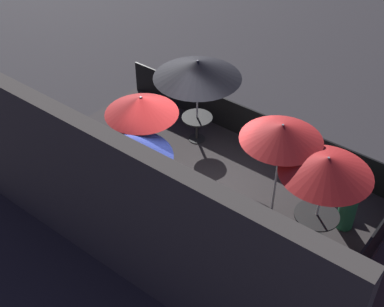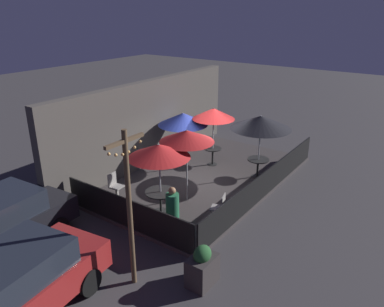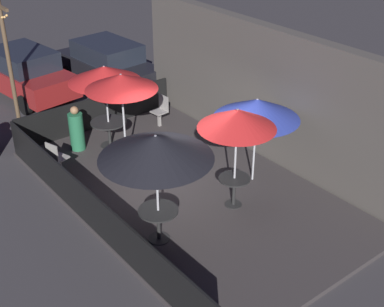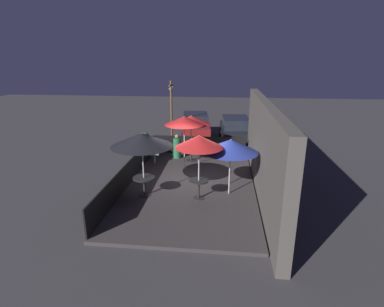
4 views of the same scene
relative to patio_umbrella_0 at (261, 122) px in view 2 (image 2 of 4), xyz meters
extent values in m
plane|color=#383538|center=(-1.18, 1.62, -2.30)|extent=(60.00, 60.00, 0.00)
cube|color=#383333|center=(-1.18, 1.62, -2.24)|extent=(8.64, 5.15, 0.12)
cube|color=#4C4742|center=(-1.18, 4.43, -0.53)|extent=(10.24, 0.36, 3.54)
cube|color=black|center=(-1.18, -0.91, -1.71)|extent=(8.44, 0.05, 0.95)
cube|color=black|center=(-5.46, 1.62, -1.71)|extent=(0.05, 4.95, 0.95)
cylinder|color=#B2B2B7|center=(0.00, 0.00, -0.97)|extent=(0.05, 0.05, 2.43)
cone|color=black|center=(0.00, 0.00, 0.00)|extent=(2.25, 2.25, 0.49)
cylinder|color=#B2B2B7|center=(0.02, 2.06, -0.98)|extent=(0.05, 0.05, 2.40)
cone|color=red|center=(0.02, 2.06, 0.00)|extent=(1.70, 1.70, 0.44)
cylinder|color=#B2B2B7|center=(-4.22, 1.31, -1.03)|extent=(0.05, 0.05, 2.31)
cone|color=red|center=(-4.22, 1.31, -0.09)|extent=(1.91, 1.91, 0.42)
cylinder|color=#B2B2B7|center=(-0.51, 3.17, -1.11)|extent=(0.05, 0.05, 2.15)
cone|color=#283893|center=(-0.51, 3.17, -0.28)|extent=(2.04, 2.04, 0.49)
cylinder|color=#B2B2B7|center=(-3.06, 1.12, -0.95)|extent=(0.05, 0.05, 2.48)
cone|color=red|center=(-3.06, 1.12, 0.10)|extent=(1.78, 1.78, 0.38)
cylinder|color=black|center=(0.00, 0.00, -2.17)|extent=(0.45, 0.45, 0.02)
cylinder|color=black|center=(0.00, 0.00, -1.84)|extent=(0.08, 0.08, 0.70)
cylinder|color=black|center=(0.00, 0.00, -1.47)|extent=(0.83, 0.83, 0.04)
cylinder|color=black|center=(0.02, 2.06, -2.17)|extent=(0.39, 0.39, 0.02)
cylinder|color=black|center=(0.02, 2.06, -1.84)|extent=(0.08, 0.08, 0.69)
cylinder|color=black|center=(0.02, 2.06, -1.48)|extent=(0.71, 0.71, 0.04)
cylinder|color=black|center=(-4.22, 1.31, -2.17)|extent=(0.53, 0.53, 0.02)
cylinder|color=black|center=(-4.22, 1.31, -1.84)|extent=(0.08, 0.08, 0.70)
cylinder|color=black|center=(-4.22, 1.31, -1.47)|extent=(0.97, 0.97, 0.04)
cube|color=gray|center=(-4.39, 3.09, -1.97)|extent=(0.09, 0.09, 0.44)
cube|color=gray|center=(-4.39, 3.09, -1.73)|extent=(0.44, 0.44, 0.04)
cube|color=gray|center=(-4.41, 3.27, -1.49)|extent=(0.40, 0.07, 0.44)
cube|color=gray|center=(-3.67, -0.45, -1.96)|extent=(0.10, 0.10, 0.45)
cube|color=gray|center=(-3.67, -0.45, -1.72)|extent=(0.50, 0.50, 0.04)
cube|color=gray|center=(-3.62, -0.62, -1.48)|extent=(0.39, 0.15, 0.44)
cylinder|color=#236642|center=(-4.60, 0.53, -1.67)|extent=(0.44, 0.44, 1.04)
sphere|color=#9E704C|center=(-4.60, 0.53, -1.04)|extent=(0.22, 0.22, 0.22)
cube|color=#332D2D|center=(-6.10, -1.53, -1.93)|extent=(0.76, 0.53, 0.75)
ellipsoid|color=#235128|center=(-6.10, -1.53, -1.47)|extent=(0.49, 0.40, 0.44)
cylinder|color=brown|center=(-7.00, -0.15, -0.37)|extent=(0.12, 0.12, 3.88)
cube|color=brown|center=(-7.00, -0.15, 1.32)|extent=(1.10, 0.08, 0.08)
sphere|color=#F4B260|center=(-7.46, -0.15, 1.18)|extent=(0.07, 0.07, 0.07)
sphere|color=#F4B260|center=(-7.28, -0.15, 1.10)|extent=(0.07, 0.07, 0.07)
sphere|color=#F4B260|center=(-7.09, -0.15, 1.05)|extent=(0.07, 0.07, 0.07)
sphere|color=#F4B260|center=(-6.91, -0.15, 1.05)|extent=(0.07, 0.07, 0.07)
sphere|color=#F4B260|center=(-6.73, -0.15, 1.10)|extent=(0.07, 0.07, 0.07)
sphere|color=#F4B260|center=(-6.54, -0.15, 1.18)|extent=(0.07, 0.07, 0.07)
cube|color=maroon|center=(-9.23, 1.04, -1.63)|extent=(4.25, 2.21, 0.70)
cube|color=#1E232D|center=(-9.23, 1.04, -0.98)|extent=(2.42, 1.84, 0.60)
cylinder|color=black|center=(-8.09, 2.00, -1.98)|extent=(0.66, 0.26, 0.64)
cylinder|color=black|center=(-7.88, 0.40, -1.98)|extent=(0.66, 0.26, 0.64)
cylinder|color=black|center=(-7.00, 4.55, -1.98)|extent=(0.65, 0.23, 0.64)
cylinder|color=black|center=(-6.87, 2.94, -1.98)|extent=(0.65, 0.23, 0.64)
camera|label=1|loc=(-7.05, 9.30, 6.70)|focal=50.00mm
camera|label=2|loc=(-12.17, -5.53, 3.91)|focal=35.00mm
camera|label=3|loc=(7.42, -4.95, 4.81)|focal=50.00mm
camera|label=4|loc=(10.08, 2.90, 2.78)|focal=28.00mm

